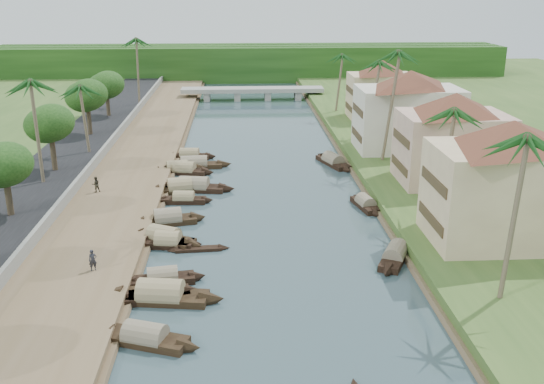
{
  "coord_description": "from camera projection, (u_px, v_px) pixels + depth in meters",
  "views": [
    {
      "loc": [
        -2.75,
        -47.9,
        21.44
      ],
      "look_at": [
        0.4,
        9.07,
        2.0
      ],
      "focal_mm": 40.0,
      "sensor_mm": 36.0,
      "label": 1
    }
  ],
  "objects": [
    {
      "name": "sampan_9",
      "position": [
        194.0,
        187.0,
        66.87
      ],
      "size": [
        9.54,
        3.34,
        2.35
      ],
      "rotation": [
        0.0,
        0.0,
        -0.17
      ],
      "color": "black",
      "rests_on": "ground"
    },
    {
      "name": "sampan_16",
      "position": [
        333.0,
        162.0,
        76.52
      ],
      "size": [
        4.51,
        8.79,
        2.15
      ],
      "rotation": [
        0.0,
        0.0,
        1.92
      ],
      "color": "black",
      "rests_on": "ground"
    },
    {
      "name": "sampan_4",
      "position": [
        164.0,
        238.0,
        53.22
      ],
      "size": [
        7.75,
        5.14,
        2.23
      ],
      "rotation": [
        0.0,
        0.0,
        -0.48
      ],
      "color": "black",
      "rests_on": "ground"
    },
    {
      "name": "palm_6",
      "position": [
        82.0,
        88.0,
        74.59
      ],
      "size": [
        3.2,
        3.2,
        9.88
      ],
      "color": "brown",
      "rests_on": "ground"
    },
    {
      "name": "sampan_5",
      "position": [
        168.0,
        242.0,
        52.43
      ],
      "size": [
        6.36,
        2.4,
        2.02
      ],
      "rotation": [
        0.0,
        0.0,
        -0.14
      ],
      "color": "black",
      "rests_on": "ground"
    },
    {
      "name": "building_distant",
      "position": [
        381.0,
        89.0,
        96.85
      ],
      "size": [
        12.62,
        12.62,
        9.2
      ],
      "color": "beige",
      "rests_on": "right_bank"
    },
    {
      "name": "sampan_15",
      "position": [
        366.0,
        204.0,
        61.63
      ],
      "size": [
        2.69,
        6.67,
        1.81
      ],
      "rotation": [
        0.0,
        0.0,
        1.78
      ],
      "color": "black",
      "rests_on": "ground"
    },
    {
      "name": "sampan_2",
      "position": [
        161.0,
        296.0,
        43.37
      ],
      "size": [
        9.62,
        3.19,
        2.45
      ],
      "rotation": [
        0.0,
        0.0,
        -0.14
      ],
      "color": "black",
      "rests_on": "ground"
    },
    {
      "name": "left_bank",
      "position": [
        126.0,
        177.0,
        70.27
      ],
      "size": [
        10.0,
        180.0,
        0.8
      ],
      "primitive_type": "cube",
      "color": "brown",
      "rests_on": "ground"
    },
    {
      "name": "palm_1",
      "position": [
        450.0,
        113.0,
        53.68
      ],
      "size": [
        3.2,
        3.2,
        11.35
      ],
      "color": "brown",
      "rests_on": "ground"
    },
    {
      "name": "tree_6",
      "position": [
        437.0,
        107.0,
        81.73
      ],
      "size": [
        4.48,
        4.48,
        6.68
      ],
      "color": "#4F3F2D",
      "rests_on": "ground"
    },
    {
      "name": "tree_3",
      "position": [
        50.0,
        124.0,
        67.96
      ],
      "size": [
        4.95,
        4.95,
        7.45
      ],
      "color": "#4F3F2D",
      "rests_on": "ground"
    },
    {
      "name": "tree_5",
      "position": [
        106.0,
        86.0,
        97.35
      ],
      "size": [
        5.17,
        5.17,
        7.03
      ],
      "color": "#4F3F2D",
      "rests_on": "ground"
    },
    {
      "name": "palm_5",
      "position": [
        31.0,
        84.0,
        61.98
      ],
      "size": [
        3.2,
        3.2,
        12.38
      ],
      "color": "brown",
      "rests_on": "ground"
    },
    {
      "name": "sampan_1",
      "position": [
        157.0,
        294.0,
        43.6
      ],
      "size": [
        6.81,
        2.75,
        2.01
      ],
      "rotation": [
        0.0,
        0.0,
        0.19
      ],
      "color": "black",
      "rests_on": "ground"
    },
    {
      "name": "building_far",
      "position": [
        408.0,
        110.0,
        77.73
      ],
      "size": [
        15.59,
        15.59,
        10.2
      ],
      "color": "beige",
      "rests_on": "right_bank"
    },
    {
      "name": "canoe_2",
      "position": [
        178.0,
        171.0,
        73.72
      ],
      "size": [
        5.04,
        1.7,
        0.73
      ],
      "rotation": [
        0.0,
        0.0,
        -0.2
      ],
      "color": "black",
      "rests_on": "ground"
    },
    {
      "name": "palm_7",
      "position": [
        339.0,
        56.0,
        100.53
      ],
      "size": [
        3.2,
        3.2,
        10.95
      ],
      "color": "brown",
      "rests_on": "ground"
    },
    {
      "name": "tree_4",
      "position": [
        87.0,
        96.0,
        84.72
      ],
      "size": [
        5.22,
        5.22,
        7.67
      ],
      "color": "#4F3F2D",
      "rests_on": "ground"
    },
    {
      "name": "tree_2",
      "position": [
        4.0,
        166.0,
        54.54
      ],
      "size": [
        4.73,
        4.73,
        6.7
      ],
      "color": "#4F3F2D",
      "rests_on": "ground"
    },
    {
      "name": "sampan_12",
      "position": [
        194.0,
        165.0,
        75.19
      ],
      "size": [
        9.67,
        2.37,
        2.27
      ],
      "rotation": [
        0.0,
        0.0,
        0.07
      ],
      "color": "black",
      "rests_on": "ground"
    },
    {
      "name": "bridge",
      "position": [
        252.0,
        91.0,
        119.82
      ],
      "size": [
        28.0,
        4.0,
        2.4
      ],
      "color": "gray",
      "rests_on": "ground"
    },
    {
      "name": "treeline",
      "position": [
        249.0,
        63.0,
        145.55
      ],
      "size": [
        120.0,
        14.0,
        8.0
      ],
      "color": "#15350E",
      "rests_on": "ground"
    },
    {
      "name": "sampan_8",
      "position": [
        180.0,
        188.0,
        66.46
      ],
      "size": [
        7.82,
        3.34,
        2.34
      ],
      "rotation": [
        0.0,
        0.0,
        0.21
      ],
      "color": "black",
      "rests_on": "ground"
    },
    {
      "name": "palm_2",
      "position": [
        391.0,
        55.0,
        70.2
      ],
      "size": [
        3.2,
        3.2,
        14.57
      ],
      "color": "brown",
      "rests_on": "ground"
    },
    {
      "name": "sampan_3",
      "position": [
        163.0,
        279.0,
        45.92
      ],
      "size": [
        6.85,
        2.43,
        1.86
      ],
      "rotation": [
        0.0,
        0.0,
        0.16
      ],
      "color": "black",
      "rests_on": "ground"
    },
    {
      "name": "sampan_13",
      "position": [
        190.0,
        155.0,
        79.26
      ],
      "size": [
        7.28,
        2.11,
        2.0
      ],
      "rotation": [
        0.0,
        0.0,
        -0.09
      ],
      "color": "black",
      "rests_on": "ground"
    },
    {
      "name": "palm_8",
      "position": [
        135.0,
        41.0,
        105.0
      ],
      "size": [
        3.2,
        3.2,
        12.87
      ],
      "color": "brown",
      "rests_on": "ground"
    },
    {
      "name": "building_mid",
      "position": [
        452.0,
        137.0,
        64.63
      ],
      "size": [
        14.11,
        14.11,
        9.7
      ],
      "color": "beige",
      "rests_on": "right_bank"
    },
    {
      "name": "sampan_7",
      "position": [
        184.0,
        199.0,
        63.03
      ],
      "size": [
        6.39,
        1.72,
        1.75
      ],
      "rotation": [
        0.0,
        0.0,
        -0.07
      ],
      "color": "black",
      "rests_on": "ground"
    },
    {
      "name": "palm_3",
      "position": [
        373.0,
        64.0,
        84.22
      ],
      "size": [
        3.2,
        3.2,
        11.78
      ],
      "color": "brown",
      "rests_on": "ground"
    },
    {
      "name": "person_near",
      "position": [
        93.0,
        260.0,
        46.12
      ],
      "size": [
        0.73,
        0.62,
        1.69
      ],
      "primitive_type": "imported",
      "rotation": [
        0.0,
        0.0,
        0.42
      ],
      "color": "#24242B",
      "rests_on": "left_bank"
    },
    {
      "name": "sampan_14",
      "position": [
        395.0,
        255.0,
        49.91
      ],
      "size": [
        4.81,
        7.83,
        1.97
      ],
      "rotation": [
        0.0,
        0.0,
        1.12
      ],
      "color": "black",
      "rests_on": "ground"
    },
    {
      "name": "person_far",
      "position": [
        96.0,
        184.0,
        63.75
      ],
      "size": [
        1.01,
        0.93,
        1.69
      ],
      "primitive_type": "imported",
      "rotation": [
        0.0,
        0.0,
        3.58
      ],
      "color": "#2F2C21",
      "rests_on": "left_bank"
    },
    {
      "name": "retaining_wall",
      "position": [
        88.0,
        170.0,
        69.74
      ],
      "size": [
        0.4,
        180.0,
        1.1
      ],
      "primitive_type": "cube",
      "color": "slate",
      "rests_on": "left_bank"
    },
    {
      "name": "right_bank",
      "position": [
        423.0,
        171.0,
        72.03
      ],
      "size": [
        16.0,
        180.0,
        1.2
      ],
      "primitive_type": "cube",
      "color": "#325120",
      "rests_on": "ground"
    },
    {
      "name": "sampan_6",
      "position": [
        168.0,
        220.0,
        57.49
      ],
      "size": [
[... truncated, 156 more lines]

